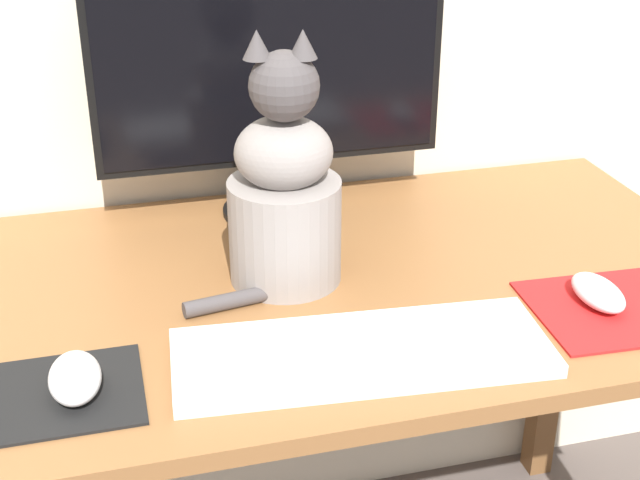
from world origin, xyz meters
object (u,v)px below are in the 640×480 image
object	(u,v)px
keyboard	(362,351)
cat	(282,193)
monitor	(271,83)
computer_mouse_left	(75,378)
computer_mouse_right	(598,292)

from	to	relation	value
keyboard	cat	bearing A→B (deg)	106.75
monitor	computer_mouse_left	bearing A→B (deg)	-126.69
keyboard	computer_mouse_left	distance (m)	0.34
computer_mouse_left	cat	bearing A→B (deg)	35.70
keyboard	computer_mouse_right	world-z (taller)	computer_mouse_right
keyboard	monitor	bearing A→B (deg)	96.54
computer_mouse_right	cat	size ratio (longest dim) A/B	0.29
monitor	keyboard	size ratio (longest dim) A/B	1.17
computer_mouse_right	cat	xyz separation A→B (m)	(-0.40, 0.18, 0.12)
monitor	keyboard	xyz separation A→B (m)	(0.01, -0.46, -0.21)
keyboard	computer_mouse_left	size ratio (longest dim) A/B	4.68
monitor	computer_mouse_left	xyz separation A→B (m)	(-0.33, -0.44, -0.20)
monitor	cat	size ratio (longest dim) A/B	1.55
monitor	keyboard	bearing A→B (deg)	-88.19
keyboard	computer_mouse_left	bearing A→B (deg)	-177.79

